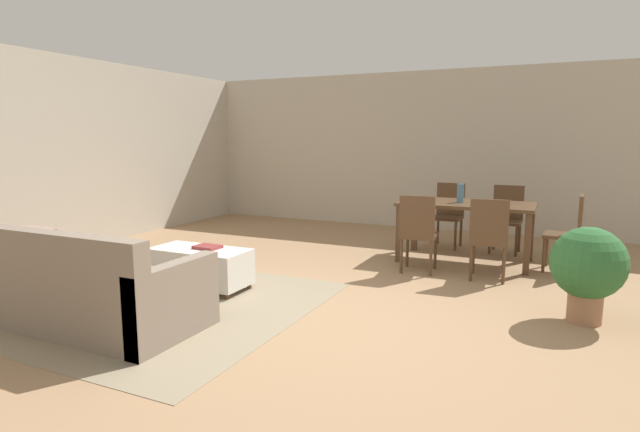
{
  "coord_description": "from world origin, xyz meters",
  "views": [
    {
      "loc": [
        1.77,
        -3.83,
        1.57
      ],
      "look_at": [
        -0.6,
        1.23,
        0.71
      ],
      "focal_mm": 28.66,
      "sensor_mm": 36.0,
      "label": 1
    }
  ],
  "objects_px": {
    "dining_chair_head_east": "(571,229)",
    "vase_centerpiece": "(460,193)",
    "couch": "(82,291)",
    "dining_chair_far_left": "(449,211)",
    "dining_chair_near_right": "(489,235)",
    "dining_chair_near_left": "(418,229)",
    "dining_table": "(466,210)",
    "book_on_ottoman": "(208,247)",
    "dining_chair_far_right": "(507,215)",
    "potted_plant": "(588,267)",
    "ottoman_table": "(200,266)"
  },
  "relations": [
    {
      "from": "couch",
      "to": "dining_chair_near_right",
      "type": "bearing_deg",
      "value": 44.09
    },
    {
      "from": "dining_chair_near_right",
      "to": "dining_chair_head_east",
      "type": "xyz_separation_m",
      "value": [
        0.82,
        0.8,
        0.0
      ]
    },
    {
      "from": "couch",
      "to": "dining_chair_near_left",
      "type": "height_order",
      "value": "dining_chair_near_left"
    },
    {
      "from": "dining_chair_near_left",
      "to": "dining_chair_head_east",
      "type": "bearing_deg",
      "value": 26.55
    },
    {
      "from": "couch",
      "to": "book_on_ottoman",
      "type": "xyz_separation_m",
      "value": [
        0.31,
        1.31,
        0.15
      ]
    },
    {
      "from": "dining_chair_near_right",
      "to": "ottoman_table",
      "type": "bearing_deg",
      "value": -149.6
    },
    {
      "from": "dining_chair_near_right",
      "to": "dining_chair_far_right",
      "type": "xyz_separation_m",
      "value": [
        0.04,
        1.64,
        0.0
      ]
    },
    {
      "from": "dining_chair_near_left",
      "to": "dining_chair_far_left",
      "type": "bearing_deg",
      "value": 89.3
    },
    {
      "from": "dining_chair_near_right",
      "to": "dining_chair_far_left",
      "type": "distance_m",
      "value": 1.84
    },
    {
      "from": "ottoman_table",
      "to": "potted_plant",
      "type": "bearing_deg",
      "value": 9.25
    },
    {
      "from": "dining_chair_head_east",
      "to": "potted_plant",
      "type": "distance_m",
      "value": 1.79
    },
    {
      "from": "couch",
      "to": "dining_chair_far_left",
      "type": "distance_m",
      "value": 5.02
    },
    {
      "from": "potted_plant",
      "to": "ottoman_table",
      "type": "bearing_deg",
      "value": -170.75
    },
    {
      "from": "dining_chair_near_left",
      "to": "dining_chair_head_east",
      "type": "distance_m",
      "value": 1.79
    },
    {
      "from": "couch",
      "to": "dining_chair_near_left",
      "type": "relative_size",
      "value": 2.23
    },
    {
      "from": "dining_chair_head_east",
      "to": "potted_plant",
      "type": "bearing_deg",
      "value": -86.47
    },
    {
      "from": "dining_table",
      "to": "dining_chair_far_left",
      "type": "relative_size",
      "value": 1.78
    },
    {
      "from": "ottoman_table",
      "to": "dining_table",
      "type": "height_order",
      "value": "dining_table"
    },
    {
      "from": "dining_table",
      "to": "dining_chair_head_east",
      "type": "xyz_separation_m",
      "value": [
        1.2,
        -0.03,
        -0.15
      ]
    },
    {
      "from": "dining_table",
      "to": "book_on_ottoman",
      "type": "height_order",
      "value": "dining_table"
    },
    {
      "from": "dining_chair_near_right",
      "to": "dining_chair_far_right",
      "type": "height_order",
      "value": "same"
    },
    {
      "from": "dining_chair_near_left",
      "to": "potted_plant",
      "type": "relative_size",
      "value": 1.11
    },
    {
      "from": "dining_chair_near_left",
      "to": "dining_chair_far_left",
      "type": "distance_m",
      "value": 1.68
    },
    {
      "from": "dining_chair_near_right",
      "to": "potted_plant",
      "type": "distance_m",
      "value": 1.36
    },
    {
      "from": "ottoman_table",
      "to": "book_on_ottoman",
      "type": "height_order",
      "value": "book_on_ottoman"
    },
    {
      "from": "dining_chair_far_left",
      "to": "dining_chair_far_right",
      "type": "height_order",
      "value": "same"
    },
    {
      "from": "dining_chair_far_right",
      "to": "potted_plant",
      "type": "height_order",
      "value": "dining_chair_far_right"
    },
    {
      "from": "dining_chair_near_right",
      "to": "dining_chair_head_east",
      "type": "relative_size",
      "value": 1.0
    },
    {
      "from": "dining_chair_near_left",
      "to": "vase_centerpiece",
      "type": "xyz_separation_m",
      "value": [
        0.33,
        0.8,
        0.36
      ]
    },
    {
      "from": "dining_chair_near_left",
      "to": "dining_chair_far_right",
      "type": "relative_size",
      "value": 1.0
    },
    {
      "from": "dining_table",
      "to": "dining_chair_far_left",
      "type": "xyz_separation_m",
      "value": [
        -0.38,
        0.84,
        -0.15
      ]
    },
    {
      "from": "dining_chair_far_left",
      "to": "dining_chair_head_east",
      "type": "bearing_deg",
      "value": -28.87
    },
    {
      "from": "dining_table",
      "to": "vase_centerpiece",
      "type": "bearing_deg",
      "value": -158.7
    },
    {
      "from": "dining_table",
      "to": "vase_centerpiece",
      "type": "xyz_separation_m",
      "value": [
        -0.08,
        -0.03,
        0.21
      ]
    },
    {
      "from": "ottoman_table",
      "to": "dining_chair_far_left",
      "type": "relative_size",
      "value": 1.13
    },
    {
      "from": "ottoman_table",
      "to": "dining_chair_near_right",
      "type": "bearing_deg",
      "value": 30.4
    },
    {
      "from": "dining_table",
      "to": "dining_chair_far_right",
      "type": "xyz_separation_m",
      "value": [
        0.42,
        0.81,
        -0.15
      ]
    },
    {
      "from": "couch",
      "to": "dining_chair_far_right",
      "type": "xyz_separation_m",
      "value": [
        2.97,
        4.48,
        0.23
      ]
    },
    {
      "from": "couch",
      "to": "dining_chair_near_left",
      "type": "distance_m",
      "value": 3.57
    },
    {
      "from": "potted_plant",
      "to": "couch",
      "type": "bearing_deg",
      "value": -154.36
    },
    {
      "from": "dining_chair_near_left",
      "to": "book_on_ottoman",
      "type": "distance_m",
      "value": 2.39
    },
    {
      "from": "dining_table",
      "to": "couch",
      "type": "bearing_deg",
      "value": -124.77
    },
    {
      "from": "ottoman_table",
      "to": "dining_chair_near_right",
      "type": "height_order",
      "value": "dining_chair_near_right"
    },
    {
      "from": "dining_table",
      "to": "dining_chair_near_left",
      "type": "relative_size",
      "value": 1.78
    },
    {
      "from": "dining_chair_head_east",
      "to": "vase_centerpiece",
      "type": "height_order",
      "value": "vase_centerpiece"
    },
    {
      "from": "ottoman_table",
      "to": "dining_chair_near_right",
      "type": "relative_size",
      "value": 1.13
    },
    {
      "from": "dining_table",
      "to": "dining_chair_head_east",
      "type": "height_order",
      "value": "dining_chair_head_east"
    },
    {
      "from": "dining_chair_near_left",
      "to": "book_on_ottoman",
      "type": "bearing_deg",
      "value": -140.2
    },
    {
      "from": "dining_chair_far_left",
      "to": "dining_chair_head_east",
      "type": "relative_size",
      "value": 1.0
    },
    {
      "from": "ottoman_table",
      "to": "potted_plant",
      "type": "xyz_separation_m",
      "value": [
        3.62,
        0.59,
        0.25
      ]
    }
  ]
}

